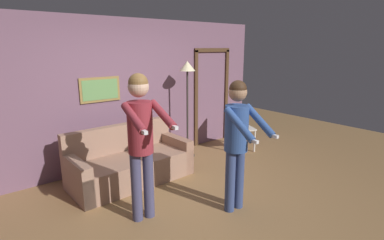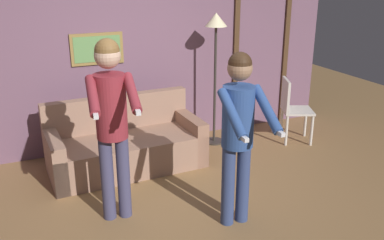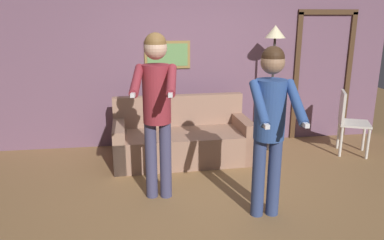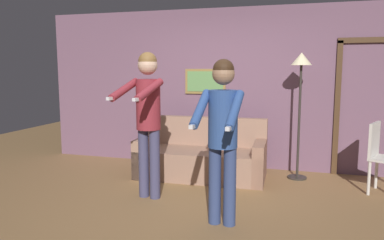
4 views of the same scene
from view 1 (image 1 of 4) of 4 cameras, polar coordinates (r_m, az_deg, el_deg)
The scene contains 7 objects.
ground_plane at distance 4.21m, azimuth -0.41°, elevation -16.31°, with size 12.00×12.00×0.00m, color olive.
back_wall_assembly at distance 5.45m, azimuth -13.54°, elevation 4.85°, with size 6.40×0.10×2.60m.
couch at distance 4.96m, azimuth -11.68°, elevation -8.19°, with size 1.93×0.91×0.87m.
torchiere_lamp at distance 5.64m, azimuth -0.90°, elevation 7.64°, with size 0.30×0.30×1.85m.
person_standing_left at distance 3.57m, azimuth -9.70°, elevation -2.46°, with size 0.50×0.76×1.82m.
person_standing_right at distance 3.80m, azimuth 8.62°, elevation -2.72°, with size 0.45×0.66×1.72m.
dining_chair_distant at distance 6.24m, azimuth 9.02°, elevation -1.06°, with size 0.55×0.55×0.93m.
Camera 1 is at (-2.26, -2.86, 2.12)m, focal length 28.00 mm.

